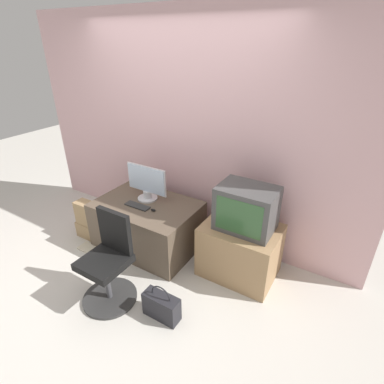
% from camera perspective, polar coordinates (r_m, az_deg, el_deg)
% --- Properties ---
extents(ground_plane, '(12.00, 12.00, 0.00)m').
position_cam_1_polar(ground_plane, '(3.32, -15.00, -17.20)').
color(ground_plane, beige).
extents(wall_back, '(4.40, 0.05, 2.60)m').
position_cam_1_polar(wall_back, '(3.55, -2.21, 11.25)').
color(wall_back, beige).
rests_on(wall_back, ground_plane).
extents(desk, '(1.17, 0.80, 0.58)m').
position_cam_1_polar(desk, '(3.64, -8.42, -6.16)').
color(desk, brown).
rests_on(desk, ground_plane).
extents(side_stand, '(0.77, 0.58, 0.58)m').
position_cam_1_polar(side_stand, '(3.25, 9.09, -10.89)').
color(side_stand, '#A37F56').
rests_on(side_stand, ground_plane).
extents(main_monitor, '(0.54, 0.23, 0.42)m').
position_cam_1_polar(main_monitor, '(3.50, -8.63, 1.63)').
color(main_monitor, silver).
rests_on(main_monitor, desk).
extents(keyboard, '(0.31, 0.10, 0.01)m').
position_cam_1_polar(keyboard, '(3.45, -10.36, -2.61)').
color(keyboard, '#2D2D2D').
rests_on(keyboard, desk).
extents(mouse, '(0.06, 0.03, 0.03)m').
position_cam_1_polar(mouse, '(3.33, -7.40, -3.42)').
color(mouse, black).
rests_on(mouse, desk).
extents(crt_tv, '(0.56, 0.40, 0.45)m').
position_cam_1_polar(crt_tv, '(2.96, 10.33, -3.11)').
color(crt_tv, '#474747').
rests_on(crt_tv, side_stand).
extents(office_chair, '(0.52, 0.52, 0.91)m').
position_cam_1_polar(office_chair, '(2.99, -15.54, -13.31)').
color(office_chair, '#333333').
rests_on(office_chair, ground_plane).
extents(cardboard_box_lower, '(0.29, 0.17, 0.20)m').
position_cam_1_polar(cardboard_box_lower, '(4.07, -19.07, -6.72)').
color(cardboard_box_lower, '#A3845B').
rests_on(cardboard_box_lower, ground_plane).
extents(cardboard_box_upper, '(0.23, 0.16, 0.29)m').
position_cam_1_polar(cardboard_box_upper, '(3.95, -19.61, -3.72)').
color(cardboard_box_upper, '#A3845B').
rests_on(cardboard_box_upper, cardboard_box_lower).
extents(handbag, '(0.34, 0.14, 0.36)m').
position_cam_1_polar(handbag, '(2.90, -5.83, -20.80)').
color(handbag, '#232328').
rests_on(handbag, ground_plane).
extents(book, '(0.20, 0.15, 0.02)m').
position_cam_1_polar(book, '(3.91, -19.31, -9.96)').
color(book, beige).
rests_on(book, ground_plane).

